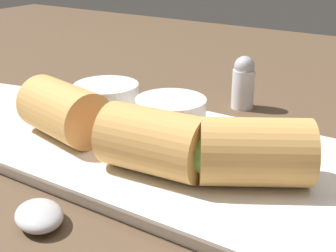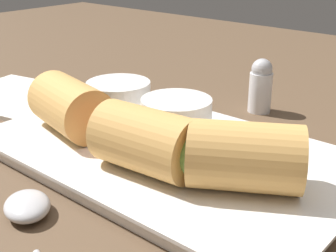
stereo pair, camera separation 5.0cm
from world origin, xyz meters
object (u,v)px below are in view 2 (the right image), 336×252
object	(u,v)px
serving_plate	(168,155)
napkin	(16,97)
dipping_bowl_near	(176,113)
spoon	(29,215)
salt_shaker	(261,86)
dipping_bowl_far	(119,95)

from	to	relation	value
serving_plate	napkin	distance (cm)	26.70
dipping_bowl_near	napkin	bearing A→B (deg)	-173.82
serving_plate	spoon	distance (cm)	14.19
serving_plate	napkin	xyz separation A→B (cm)	(-26.68, 1.11, -0.46)
serving_plate	salt_shaker	world-z (taller)	salt_shaker
serving_plate	dipping_bowl_near	world-z (taller)	dipping_bowl_near
napkin	salt_shaker	size ratio (longest dim) A/B	2.71
dipping_bowl_near	dipping_bowl_far	bearing A→B (deg)	178.18
dipping_bowl_far	salt_shaker	size ratio (longest dim) A/B	1.10
napkin	salt_shaker	xyz separation A→B (cm)	(26.09, 16.30, 2.89)
dipping_bowl_near	napkin	xyz separation A→B (cm)	(-24.54, -2.66, -2.96)
dipping_bowl_near	serving_plate	bearing A→B (deg)	-60.43
dipping_bowl_far	napkin	bearing A→B (deg)	-169.69
dipping_bowl_near	spoon	size ratio (longest dim) A/B	0.40
dipping_bowl_near	salt_shaker	world-z (taller)	salt_shaker
spoon	napkin	distance (cm)	29.72
salt_shaker	serving_plate	bearing A→B (deg)	-88.08
spoon	napkin	world-z (taller)	spoon
dipping_bowl_far	napkin	size ratio (longest dim) A/B	0.40
dipping_bowl_near	spoon	world-z (taller)	dipping_bowl_near
dipping_bowl_near	salt_shaker	xyz separation A→B (cm)	(1.55, 13.64, -0.07)
spoon	serving_plate	bearing A→B (deg)	85.26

